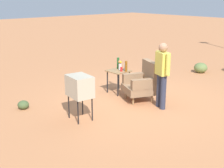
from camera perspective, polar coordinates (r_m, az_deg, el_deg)
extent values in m
plane|color=#C17A4C|center=(8.23, 5.56, -3.08)|extent=(60.00, 60.00, 0.00)
cylinder|color=#937047|center=(8.33, 2.65, -1.97)|extent=(0.05, 0.05, 0.22)
cylinder|color=#937047|center=(7.87, 4.00, -3.14)|extent=(0.05, 0.05, 0.22)
cylinder|color=#937047|center=(8.53, 6.01, -1.62)|extent=(0.05, 0.05, 0.22)
cylinder|color=#937047|center=(8.07, 7.52, -2.73)|extent=(0.05, 0.05, 0.22)
cube|color=#8C6B4C|center=(8.13, 5.08, -0.95)|extent=(1.00, 1.00, 0.20)
cube|color=#8C6B4C|center=(8.14, 7.24, 2.08)|extent=(0.76, 0.45, 0.64)
cube|color=#8C6B4C|center=(8.35, 4.28, 1.18)|extent=(0.40, 0.68, 0.26)
cube|color=#8C6B4C|center=(7.78, 6.03, 0.00)|extent=(0.40, 0.68, 0.26)
cylinder|color=black|center=(8.76, -0.87, 0.39)|extent=(0.04, 0.04, 0.64)
cylinder|color=black|center=(8.44, 1.12, -0.24)|extent=(0.04, 0.04, 0.64)
cylinder|color=black|center=(9.05, 1.28, 0.91)|extent=(0.04, 0.04, 0.64)
cylinder|color=black|center=(8.74, 3.28, 0.32)|extent=(0.04, 0.04, 0.64)
cube|color=#937047|center=(8.65, 1.22, 2.48)|extent=(0.56, 0.56, 0.03)
cylinder|color=black|center=(6.84, -3.76, -4.73)|extent=(0.03, 0.03, 0.55)
cylinder|color=black|center=(7.20, -5.58, -3.67)|extent=(0.03, 0.03, 0.55)
cylinder|color=black|center=(6.68, -6.41, -5.34)|extent=(0.03, 0.03, 0.55)
cylinder|color=black|center=(7.04, -8.13, -4.23)|extent=(0.03, 0.03, 0.55)
cube|color=#BCB299|center=(6.77, -6.11, -0.40)|extent=(0.65, 0.51, 0.48)
cube|color=#383D3F|center=(6.88, -4.47, -0.09)|extent=(0.42, 0.06, 0.34)
cylinder|color=#2D3347|center=(7.72, 8.87, -1.17)|extent=(0.14, 0.14, 0.86)
cylinder|color=#2D3347|center=(7.56, 9.61, -1.60)|extent=(0.14, 0.14, 0.86)
cube|color=#D6C64C|center=(7.46, 9.49, 3.82)|extent=(0.41, 0.33, 0.56)
cylinder|color=#D6C64C|center=(7.65, 8.60, 4.40)|extent=(0.09, 0.09, 0.50)
cylinder|color=#D6C64C|center=(7.25, 10.44, 3.64)|extent=(0.09, 0.09, 0.50)
sphere|color=#A37556|center=(7.38, 9.63, 6.77)|extent=(0.22, 0.22, 0.22)
cylinder|color=brown|center=(8.50, 2.68, 3.35)|extent=(0.07, 0.07, 0.30)
cylinder|color=silver|center=(8.64, 2.57, 3.23)|extent=(0.06, 0.06, 0.20)
cylinder|color=red|center=(8.53, 1.78, 2.80)|extent=(0.07, 0.07, 0.12)
cylinder|color=#1E5623|center=(8.86, 1.16, 3.97)|extent=(0.07, 0.07, 0.32)
cylinder|color=silver|center=(8.70, 1.54, 3.26)|extent=(0.09, 0.09, 0.18)
sphere|color=yellow|center=(8.66, 1.54, 4.16)|extent=(0.07, 0.07, 0.07)
sphere|color=#E04C66|center=(8.70, 1.41, 4.21)|extent=(0.07, 0.07, 0.07)
sphere|color=orange|center=(8.63, 1.63, 4.11)|extent=(0.07, 0.07, 0.07)
ellipsoid|color=olive|center=(11.52, 16.35, 2.95)|extent=(0.48, 0.48, 0.37)
ellipsoid|color=#475B33|center=(7.88, -16.36, -3.78)|extent=(0.28, 0.28, 0.22)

